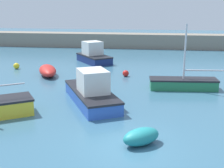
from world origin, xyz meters
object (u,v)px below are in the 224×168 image
object	(u,v)px
sailboat_twin_hulled	(183,83)
mooring_buoy_red	(126,73)
mooring_buoy_yellow	(16,66)
rowboat_blue_near	(48,71)
fishing_dinghy_green	(141,137)
cabin_cruiser_white	(92,92)
motorboat_grey_hull	(93,55)

from	to	relation	value
sailboat_twin_hulled	mooring_buoy_red	distance (m)	5.65
mooring_buoy_yellow	mooring_buoy_red	world-z (taller)	mooring_buoy_yellow
rowboat_blue_near	mooring_buoy_red	distance (m)	6.72
rowboat_blue_near	fishing_dinghy_green	bearing A→B (deg)	9.50
sailboat_twin_hulled	cabin_cruiser_white	bearing A→B (deg)	30.50
cabin_cruiser_white	mooring_buoy_red	bearing A→B (deg)	-37.94
mooring_buoy_red	motorboat_grey_hull	bearing A→B (deg)	123.58
sailboat_twin_hulled	mooring_buoy_red	world-z (taller)	sailboat_twin_hulled
mooring_buoy_yellow	rowboat_blue_near	bearing A→B (deg)	-30.48
fishing_dinghy_green	mooring_buoy_red	xyz separation A→B (m)	(-1.88, 12.99, -0.11)
sailboat_twin_hulled	fishing_dinghy_green	xyz separation A→B (m)	(-2.63, -9.59, -0.05)
fishing_dinghy_green	motorboat_grey_hull	bearing A→B (deg)	-112.15
sailboat_twin_hulled	mooring_buoy_red	size ratio (longest dim) A/B	9.77
rowboat_blue_near	motorboat_grey_hull	xyz separation A→B (m)	(2.77, 6.47, 0.36)
sailboat_twin_hulled	rowboat_blue_near	size ratio (longest dim) A/B	1.37
sailboat_twin_hulled	fishing_dinghy_green	distance (m)	9.95
fishing_dinghy_green	mooring_buoy_red	size ratio (longest dim) A/B	3.75
sailboat_twin_hulled	mooring_buoy_yellow	world-z (taller)	sailboat_twin_hulled
rowboat_blue_near	mooring_buoy_red	size ratio (longest dim) A/B	7.13
rowboat_blue_near	fishing_dinghy_green	xyz separation A→B (m)	(8.58, -12.44, -0.06)
rowboat_blue_near	motorboat_grey_hull	world-z (taller)	motorboat_grey_hull
cabin_cruiser_white	mooring_buoy_red	size ratio (longest dim) A/B	11.93
sailboat_twin_hulled	motorboat_grey_hull	distance (m)	12.58
motorboat_grey_hull	fishing_dinghy_green	bearing A→B (deg)	-19.99
rowboat_blue_near	cabin_cruiser_white	distance (m)	8.76
rowboat_blue_near	cabin_cruiser_white	size ratio (longest dim) A/B	0.60
rowboat_blue_near	fishing_dinghy_green	world-z (taller)	rowboat_blue_near
motorboat_grey_hull	mooring_buoy_yellow	size ratio (longest dim) A/B	8.63
cabin_cruiser_white	motorboat_grey_hull	world-z (taller)	cabin_cruiser_white
motorboat_grey_hull	mooring_buoy_yellow	world-z (taller)	motorboat_grey_hull
rowboat_blue_near	mooring_buoy_yellow	xyz separation A→B (m)	(-3.86, 2.27, -0.16)
sailboat_twin_hulled	rowboat_blue_near	bearing A→B (deg)	-18.66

